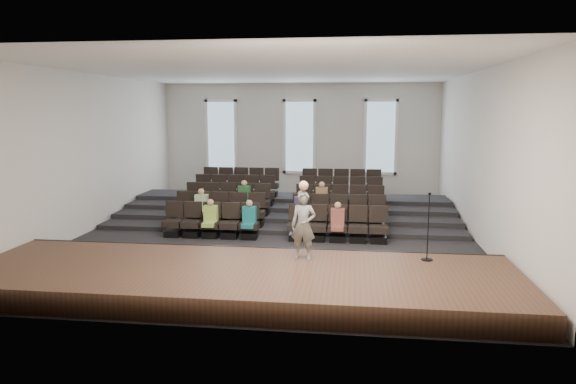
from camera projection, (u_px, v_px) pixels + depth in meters
name	position (u px, v px, depth m)	size (l,w,h in m)	color
ground	(276.00, 235.00, 16.02)	(14.00, 14.00, 0.00)	black
ceiling	(275.00, 71.00, 15.23)	(12.00, 14.00, 0.02)	white
wall_back	(300.00, 141.00, 22.50)	(12.00, 0.04, 5.00)	silver
wall_front	(215.00, 190.00, 8.75)	(12.00, 0.04, 5.00)	silver
wall_left	(90.00, 153.00, 16.37)	(0.04, 14.00, 5.00)	silver
wall_right	(481.00, 157.00, 14.88)	(0.04, 14.00, 5.00)	silver
stage	(241.00, 280.00, 10.99)	(11.80, 3.60, 0.50)	#4A2E1F
stage_lip	(256.00, 257.00, 12.72)	(11.80, 0.06, 0.52)	black
risers	(289.00, 209.00, 19.10)	(11.80, 4.80, 0.60)	black
seating_rows	(283.00, 204.00, 17.42)	(6.80, 4.70, 1.67)	black
windows	(299.00, 137.00, 22.40)	(8.44, 0.10, 3.24)	white
audience	(266.00, 207.00, 16.23)	(4.85, 2.64, 1.10)	#9CC64F
speaker	(303.00, 226.00, 11.58)	(0.57, 0.37, 1.55)	slate
mic_stand	(428.00, 240.00, 11.53)	(0.26, 0.26, 1.55)	black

